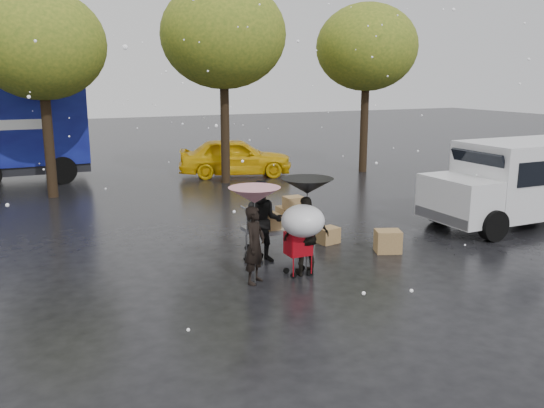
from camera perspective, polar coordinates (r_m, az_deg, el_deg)
name	(u,v)px	position (r m, az deg, el deg)	size (l,w,h in m)	color
ground	(285,276)	(11.45, 1.34, -7.17)	(90.00, 90.00, 0.00)	black
person_pink	(255,245)	(10.89, -1.71, -4.09)	(0.54, 0.36, 1.49)	black
person_middle	(263,222)	(12.10, -0.92, -1.76)	(0.85, 0.66, 1.74)	black
person_black	(307,236)	(11.33, 3.45, -3.20)	(0.93, 0.39, 1.59)	black
umbrella_pink	(254,195)	(10.65, -1.75, 0.85)	(0.98, 0.98, 1.86)	#4C4C4C
umbrella_black	(307,186)	(11.09, 3.52, 1.77)	(1.02, 1.02, 1.95)	#4C4C4C
vendor_cart	(282,220)	(12.81, 0.98, -1.61)	(1.52, 0.80, 1.27)	slate
shopping_cart	(302,225)	(11.11, 3.01, -2.07)	(0.84, 0.84, 1.46)	#AA0914
white_van	(520,181)	(16.48, 23.34, 2.11)	(4.91, 2.18, 2.20)	white
box_ground_near	(388,241)	(13.15, 11.41, -3.64)	(0.55, 0.44, 0.50)	olive
box_ground_far	(328,235)	(13.66, 5.57, -3.10)	(0.48, 0.38, 0.38)	olive
yellow_taxi	(235,157)	(22.65, -3.65, 4.68)	(1.76, 4.38, 1.49)	yellow
tree_row	(139,39)	(20.15, -13.07, 15.60)	(21.60, 4.40, 7.12)	black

